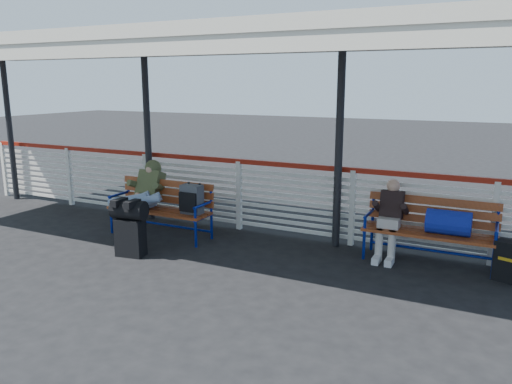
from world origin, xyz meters
The scene contains 9 objects.
ground centered at (0.00, 0.00, 0.00)m, with size 60.00×60.00×0.00m, color black.
fence centered at (0.00, 1.90, 0.66)m, with size 12.08×0.08×1.24m.
canopy centered at (0.00, 0.87, 3.04)m, with size 12.60×3.60×3.16m.
luggage_stack centered at (-0.78, -0.03, 0.46)m, with size 0.55×0.36×0.85m.
bench_left centered at (-0.77, 1.00, 0.60)m, with size 1.80×0.56×0.93m.
bench_right centered at (3.32, 1.60, 0.59)m, with size 1.80×0.56×0.92m.
traveler_man centered at (-1.13, 0.65, 0.71)m, with size 0.93×1.63×0.77m.
companion_person centered at (2.65, 1.57, 0.60)m, with size 0.32×0.66×1.15m.
suitcase_side centered at (4.25, 1.36, 0.27)m, with size 0.43×0.34×0.53m.
Camera 1 is at (4.00, -5.50, 2.51)m, focal length 35.00 mm.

